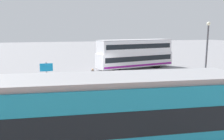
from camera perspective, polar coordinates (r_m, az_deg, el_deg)
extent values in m
plane|color=gray|center=(26.24, -0.46, -1.39)|extent=(160.00, 160.00, 0.00)
cube|color=white|center=(31.07, 5.68, 2.65)|extent=(10.83, 4.41, 1.81)
cube|color=white|center=(30.90, 5.73, 5.77)|extent=(10.50, 4.25, 1.58)
cube|color=black|center=(31.04, 5.69, 3.05)|extent=(10.32, 4.34, 0.64)
cube|color=black|center=(30.90, 5.74, 5.92)|extent=(9.99, 4.18, 0.60)
cube|color=#8C198C|center=(31.15, 5.66, 1.45)|extent=(10.63, 4.41, 0.24)
cube|color=#B2B2B7|center=(30.86, 5.76, 7.33)|extent=(10.50, 4.25, 0.10)
cylinder|color=black|center=(29.52, 0.33, 0.84)|extent=(1.44, 2.53, 1.00)
cylinder|color=black|center=(32.84, 9.90, 1.60)|extent=(1.44, 2.53, 1.00)
cube|color=teal|center=(8.93, -17.95, -12.68)|extent=(15.69, 4.23, 2.96)
cube|color=black|center=(8.82, -18.05, -10.90)|extent=(15.07, 4.19, 0.90)
cube|color=gray|center=(8.47, -18.51, -2.73)|extent=(15.35, 4.00, 0.20)
cylinder|color=black|center=(21.34, -4.47, -2.90)|extent=(0.14, 0.14, 0.81)
cylinder|color=black|center=(21.21, -4.95, -2.98)|extent=(0.14, 0.14, 0.81)
cylinder|color=black|center=(21.13, -4.74, -1.04)|extent=(0.42, 0.42, 0.62)
sphere|color=tan|center=(21.06, -4.75, 0.08)|extent=(0.22, 0.22, 0.22)
cylinder|color=#4C3F2D|center=(17.85, 1.70, -5.45)|extent=(0.14, 0.14, 0.78)
cylinder|color=#4C3F2D|center=(17.91, 2.38, -5.40)|extent=(0.14, 0.14, 0.78)
cylinder|color=navy|center=(17.71, 2.05, -3.27)|extent=(0.33, 0.33, 0.60)
sphere|color=tan|center=(17.62, 2.06, -1.98)|extent=(0.21, 0.21, 0.21)
cube|color=gray|center=(21.04, -6.16, -1.31)|extent=(6.24, 0.94, 0.06)
cube|color=gray|center=(21.14, -6.13, -2.64)|extent=(6.24, 0.94, 0.06)
cylinder|color=gray|center=(22.32, 1.55, -2.00)|extent=(0.07, 0.07, 1.05)
cylinder|color=gray|center=(21.15, -6.13, -2.71)|extent=(0.07, 0.07, 1.05)
cylinder|color=gray|center=(20.40, -14.56, -3.43)|extent=(0.07, 0.07, 1.05)
cylinder|color=slate|center=(20.99, -15.69, -1.32)|extent=(0.10, 0.10, 2.34)
cube|color=#1999D8|center=(20.82, -15.78, 0.63)|extent=(1.09, 0.06, 0.69)
cylinder|color=#4C4C51|center=(23.95, 22.12, 3.49)|extent=(0.16, 0.16, 5.51)
sphere|color=#F2EFCC|center=(23.84, 22.57, 10.43)|extent=(0.36, 0.36, 0.36)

